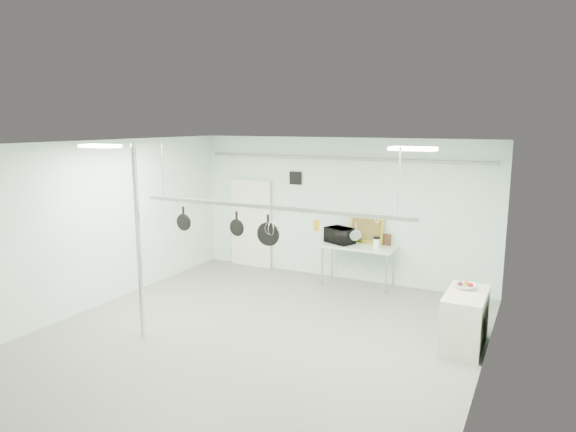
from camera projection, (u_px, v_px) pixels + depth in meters
The scene contains 25 objects.
floor at pixel (249, 342), 8.37m from camera, with size 8.00×8.00×0.00m, color gray.
ceiling at pixel (246, 145), 7.79m from camera, with size 7.00×8.00×0.02m, color silver.
back_wall at pixel (340, 209), 11.58m from camera, with size 7.00×0.02×3.20m, color silver.
right_wall at pixel (482, 276), 6.52m from camera, with size 0.02×8.00×3.20m, color silver.
door at pixel (251, 224), 12.66m from camera, with size 1.10×0.10×2.20m, color silver.
wall_vent at pixel (296, 178), 11.93m from camera, with size 0.30×0.04×0.30m, color black.
conduit_pipe at pixel (339, 158), 11.29m from camera, with size 0.07×0.07×6.60m, color gray.
chrome_pole at pixel (138, 243), 8.31m from camera, with size 0.08×0.08×3.20m, color silver.
prep_table at pixel (358, 249), 11.11m from camera, with size 1.60×0.70×0.91m.
side_cabinet at pixel (465, 320), 8.11m from camera, with size 0.60×1.20×0.90m, color beige.
pot_rack at pixel (267, 205), 8.14m from camera, with size 4.80×0.06×1.00m.
light_panel_left at pixel (100, 146), 8.08m from camera, with size 0.65×0.30×0.05m, color white.
light_panel_right at pixel (413, 149), 7.25m from camera, with size 0.65×0.30×0.05m, color white.
microwave at pixel (340, 235), 11.28m from camera, with size 0.62×0.42×0.34m, color black.
coffee_canister at pixel (376, 243), 10.82m from camera, with size 0.14×0.14×0.21m, color white.
painting_large at pixel (366, 230), 11.27m from camera, with size 0.78×0.05×0.58m, color gold.
painting_small at pixel (384, 239), 11.12m from camera, with size 0.30×0.04×0.25m, color #351E12.
fruit_bowl at pixel (465, 286), 8.22m from camera, with size 0.33×0.33×0.08m, color white.
skillet_left at pixel (184, 218), 8.95m from camera, with size 0.30×0.06×0.40m, color black, non-canonical shape.
skillet_mid at pixel (237, 223), 8.46m from camera, with size 0.29×0.06×0.39m, color black, non-canonical shape.
skillet_right at pixel (268, 230), 8.21m from camera, with size 0.39×0.06×0.52m, color black, non-canonical shape.
whisk at pixel (271, 226), 8.17m from camera, with size 0.22×0.22×0.36m, color #BCBBC1, non-canonical shape.
grater at pixel (317, 225), 7.80m from camera, with size 0.08×0.02×0.20m, color gold, non-canonical shape.
saucepan at pixel (356, 231), 7.53m from camera, with size 0.15×0.08×0.26m, color #AFAFB4, non-canonical shape.
fruit_cluster at pixel (466, 284), 8.21m from camera, with size 0.24×0.24×0.09m, color maroon, non-canonical shape.
Camera 1 is at (4.14, -6.72, 3.53)m, focal length 32.00 mm.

